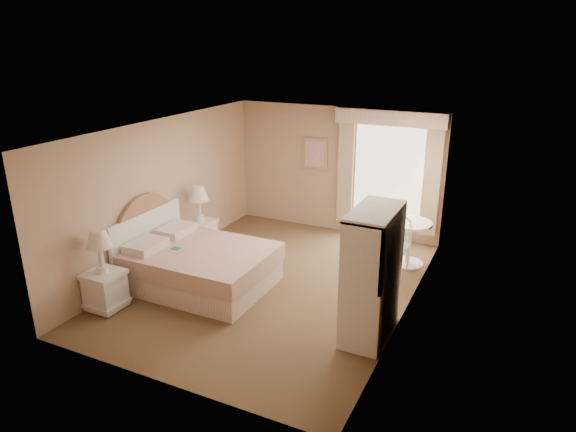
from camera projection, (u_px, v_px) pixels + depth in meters
The scene contains 9 objects.
room at pixel (273, 211), 7.82m from camera, with size 4.21×5.51×2.51m.
window at pixel (387, 173), 9.62m from camera, with size 2.05×0.22×2.51m.
framed_art at pixel (315, 153), 10.21m from camera, with size 0.52×0.04×0.62m.
bed at pixel (195, 264), 8.12m from camera, with size 2.15×1.68×1.49m.
nightstand_near at pixel (104, 280), 7.35m from camera, with size 0.50×0.50×1.22m.
nightstand_far at pixel (200, 227), 9.39m from camera, with size 0.50×0.50×1.21m.
round_table at pixel (409, 236), 8.79m from camera, with size 0.74×0.74×0.78m.
cafe_chair at pixel (396, 239), 8.52m from camera, with size 0.50×0.50×0.98m.
armoire at pixel (372, 285), 6.63m from camera, with size 0.53×1.06×1.76m.
Camera 1 is at (3.41, -6.57, 3.78)m, focal length 32.00 mm.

